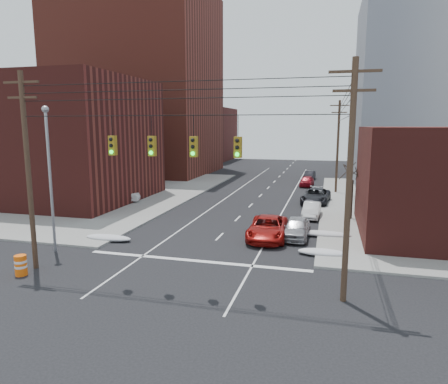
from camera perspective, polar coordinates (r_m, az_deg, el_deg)
The scene contains 28 objects.
ground at distance 19.04m, azimuth -10.69°, elevation -15.93°, with size 160.00×160.00×0.00m, color black.
sidewalk_nw at distance 55.35m, azimuth -24.09°, elevation 0.33°, with size 40.00×40.00×0.15m, color gray.
building_brick_tall at distance 71.21m, azimuth -12.01°, elevation 14.87°, with size 24.00×20.00×30.00m, color maroon.
building_brick_near at distance 47.76m, azimuth -23.67°, elevation 6.79°, with size 20.00×16.00×13.00m, color #531C18.
building_brick_far at distance 95.57m, azimuth -5.83°, elevation 8.22°, with size 22.00×18.00×12.00m, color #531C18.
building_office at distance 61.32m, azimuth 29.10°, elevation 12.45°, with size 22.00×20.00×25.00m, color gray.
building_glass at distance 87.06m, azimuth 26.13°, elevation 10.48°, with size 20.00×18.00×22.00m, color gray.
utility_pole_left at distance 24.60m, azimuth -26.20°, elevation 3.08°, with size 2.20×0.28×11.00m.
utility_pole_right at distance 18.62m, azimuth 17.48°, elevation 1.85°, with size 2.20×0.28×11.00m.
utility_pole_far at distance 49.51m, azimuth 15.95°, elevation 6.46°, with size 2.20×0.28×11.00m.
traffic_signals at distance 19.91m, azimuth -7.39°, elevation 6.68°, with size 17.00×0.42×2.02m.
street_light at distance 27.55m, azimuth -23.68°, elevation 3.34°, with size 0.44×0.44×9.32m.
bare_tree at distance 35.98m, azimuth 17.78°, elevation -0.22°, with size 2.09×2.20×4.93m.
snow_nw at distance 29.76m, azimuth -16.19°, elevation -6.29°, with size 3.50×1.08×0.42m, color silver.
snow_ne at distance 26.18m, azimuth 13.82°, elevation -8.37°, with size 3.00×1.08×0.42m, color silver.
snow_east_far at distance 30.50m, azimuth 14.00°, elevation -5.81°, with size 4.00×1.08×0.42m, color silver.
red_pickup at distance 29.10m, azimuth 6.26°, elevation -5.12°, with size 2.64×5.73×1.59m, color #9B110E.
parked_car_a at distance 29.59m, azimuth 10.33°, elevation -5.05°, with size 1.79×4.45×1.52m, color #A6A5AA.
parked_car_b at distance 36.31m, azimuth 12.40°, elevation -2.55°, with size 1.41×4.05×1.33m, color silver.
parked_car_c at distance 42.80m, azimuth 12.99°, elevation -0.59°, with size 2.62×5.68×1.58m, color black.
parked_car_d at distance 45.00m, azimuth 13.02°, elevation -0.29°, with size 1.80×4.44×1.29m, color #A4A5A9.
parked_car_e at distance 54.69m, azimuth 11.75°, elevation 1.52°, with size 1.64×4.07×1.39m, color maroon.
parked_car_f at distance 61.48m, azimuth 12.11°, elevation 2.34°, with size 1.39×3.97×1.31m, color black.
lot_car_a at distance 43.26m, azimuth -14.97°, elevation -0.42°, with size 1.58×4.53×1.49m, color silver.
lot_car_b at distance 47.93m, azimuth -13.10°, elevation 0.46°, with size 2.07×4.50×1.25m, color #B4B5B9.
lot_car_c at distance 45.65m, azimuth -22.36°, elevation -0.41°, with size 1.85×4.56×1.32m, color black.
lot_car_d at distance 48.39m, azimuth -16.33°, elevation 0.41°, with size 1.48×3.69×1.26m, color #B1B0B6.
construction_barrel at distance 24.78m, azimuth -27.04°, elevation -9.28°, with size 0.77×0.77×1.13m.
Camera 1 is at (7.60, -15.45, 8.14)m, focal length 32.00 mm.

